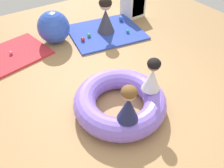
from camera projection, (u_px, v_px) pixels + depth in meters
ground_plane at (116, 106)px, 3.38m from camera, size 8.00×8.00×0.00m
gym_mat_near_left at (106, 32)px, 4.96m from camera, size 1.68×1.47×0.04m
inflatable_cushion at (120, 102)px, 3.22m from camera, size 1.30×1.30×0.32m
child_in_navy at (128, 104)px, 2.63m from camera, size 0.34×0.34×0.51m
child_in_white at (152, 75)px, 3.03m from camera, size 0.36×0.36×0.50m
adult_seated at (106, 16)px, 4.71m from camera, size 0.45×0.45×0.73m
play_ball_red at (83, 39)px, 4.63m from camera, size 0.08×0.08×0.08m
play_ball_teal at (128, 31)px, 4.88m from camera, size 0.07×0.07×0.07m
play_ball_green at (89, 35)px, 4.75m from camera, size 0.07×0.07×0.07m
play_ball_pink at (11, 53)px, 4.28m from camera, size 0.07×0.07×0.07m
play_ball_blue at (121, 19)px, 5.28m from camera, size 0.11×0.11×0.11m
exercise_ball_large at (54, 27)px, 4.51m from camera, size 0.63×0.63×0.63m
storage_cube at (134, 4)px, 5.44m from camera, size 0.44×0.44×0.56m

